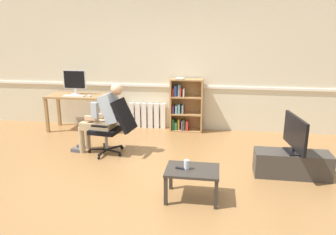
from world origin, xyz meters
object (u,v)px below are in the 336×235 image
object	(u,v)px
computer_mouse	(89,96)
person_seated	(103,116)
drinking_glass	(187,165)
tv_stand	(292,164)
radiator	(147,115)
keyboard	(74,96)
bookshelf	(184,106)
tv_screen	(295,134)
imac_monitor	(75,81)
coffee_table	(192,173)
office_chair	(114,125)
spare_remote	(181,168)
computer_desk	(78,100)

from	to	relation	value
computer_mouse	person_seated	distance (m)	1.30
drinking_glass	tv_stand	bearing A→B (deg)	31.80
radiator	keyboard	bearing A→B (deg)	-159.34
bookshelf	tv_stand	world-z (taller)	bookshelf
tv_screen	bookshelf	bearing A→B (deg)	33.70
tv_screen	imac_monitor	bearing A→B (deg)	58.31
person_seated	tv_screen	xyz separation A→B (m)	(3.00, -0.48, -0.01)
radiator	coffee_table	distance (m)	3.21
person_seated	tv_stand	size ratio (longest dim) A/B	1.16
imac_monitor	drinking_glass	xyz separation A→B (m)	(2.62, -2.67, -0.59)
office_chair	coffee_table	bearing A→B (deg)	54.30
bookshelf	spare_remote	size ratio (longest dim) A/B	7.54
person_seated	drinking_glass	size ratio (longest dim) A/B	10.11
imac_monitor	keyboard	world-z (taller)	imac_monitor
office_chair	coffee_table	size ratio (longest dim) A/B	1.46
radiator	tv_screen	xyz separation A→B (m)	(2.60, -2.09, 0.37)
computer_mouse	drinking_glass	bearing A→B (deg)	-47.87
computer_desk	coffee_table	size ratio (longest dim) A/B	1.88
keyboard	radiator	xyz separation A→B (m)	(1.41, 0.53, -0.49)
person_seated	imac_monitor	bearing A→B (deg)	-133.31
imac_monitor	drinking_glass	world-z (taller)	imac_monitor
imac_monitor	keyboard	bearing A→B (deg)	-72.89
imac_monitor	keyboard	distance (m)	0.36
imac_monitor	tv_stand	size ratio (longest dim) A/B	0.48
tv_screen	spare_remote	distance (m)	1.77
coffee_table	bookshelf	bearing A→B (deg)	98.03
imac_monitor	office_chair	bearing A→B (deg)	-46.30
computer_mouse	radiator	size ratio (longest dim) A/B	0.12
person_seated	tv_screen	bearing A→B (deg)	88.17
tv_screen	radiator	bearing A→B (deg)	43.10
bookshelf	office_chair	size ratio (longest dim) A/B	1.17
person_seated	spare_remote	distance (m)	2.04
imac_monitor	coffee_table	size ratio (longest dim) A/B	0.77
computer_desk	office_chair	bearing A→B (deg)	-46.34
drinking_glass	tv_screen	bearing A→B (deg)	31.78
keyboard	drinking_glass	xyz separation A→B (m)	(2.56, -2.45, -0.31)
bookshelf	radiator	distance (m)	0.87
computer_mouse	office_chair	xyz separation A→B (m)	(0.88, -1.13, -0.25)
bookshelf	radiator	xyz separation A→B (m)	(-0.82, 0.10, -0.26)
tv_stand	office_chair	bearing A→B (deg)	170.86
computer_mouse	tv_screen	world-z (taller)	tv_screen
radiator	drinking_glass	xyz separation A→B (m)	(1.15, -2.98, 0.18)
imac_monitor	computer_mouse	bearing A→B (deg)	-27.00
keyboard	coffee_table	distance (m)	3.61
imac_monitor	tv_stand	xyz separation A→B (m)	(4.07, -1.77, -0.86)
office_chair	person_seated	size ratio (longest dim) A/B	0.78
office_chair	tv_stand	bearing A→B (deg)	88.04
computer_mouse	coffee_table	xyz separation A→B (m)	(2.31, -2.46, -0.43)
computer_desk	tv_stand	world-z (taller)	computer_desk
computer_mouse	drinking_glass	world-z (taller)	computer_mouse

